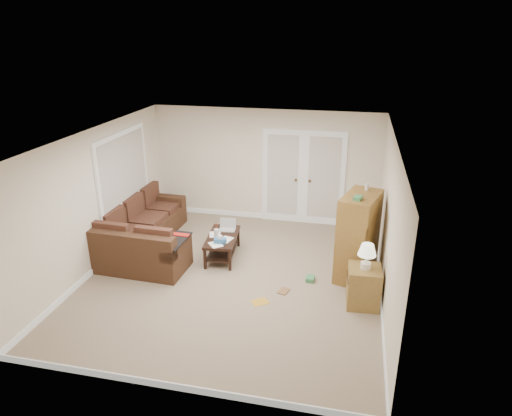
% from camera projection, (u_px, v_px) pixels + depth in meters
% --- Properties ---
extents(floor, '(5.50, 5.50, 0.00)m').
position_uv_depth(floor, '(234.00, 277.00, 8.01)').
color(floor, gray).
rests_on(floor, ground).
extents(ceiling, '(5.00, 5.50, 0.02)m').
position_uv_depth(ceiling, '(231.00, 137.00, 7.09)').
color(ceiling, white).
rests_on(ceiling, wall_back).
extents(wall_left, '(0.02, 5.50, 2.50)m').
position_uv_depth(wall_left, '(96.00, 200.00, 8.05)').
color(wall_left, silver).
rests_on(wall_left, floor).
extents(wall_right, '(0.02, 5.50, 2.50)m').
position_uv_depth(wall_right, '(389.00, 224.00, 7.05)').
color(wall_right, silver).
rests_on(wall_right, floor).
extents(wall_back, '(5.00, 0.02, 2.50)m').
position_uv_depth(wall_back, '(265.00, 166.00, 10.05)').
color(wall_back, silver).
rests_on(wall_back, floor).
extents(wall_front, '(5.00, 0.02, 2.50)m').
position_uv_depth(wall_front, '(168.00, 302.00, 5.05)').
color(wall_front, silver).
rests_on(wall_front, floor).
extents(baseboards, '(5.00, 5.50, 0.10)m').
position_uv_depth(baseboards, '(234.00, 275.00, 7.99)').
color(baseboards, silver).
rests_on(baseboards, floor).
extents(french_doors, '(1.80, 0.05, 2.13)m').
position_uv_depth(french_doors, '(303.00, 178.00, 9.92)').
color(french_doors, silver).
rests_on(french_doors, floor).
extents(window_left, '(0.05, 1.92, 1.42)m').
position_uv_depth(window_left, '(123.00, 168.00, 8.84)').
color(window_left, silver).
rests_on(window_left, wall_left).
extents(sectional_sofa, '(1.81, 2.73, 0.82)m').
position_uv_depth(sectional_sofa, '(142.00, 236.00, 8.84)').
color(sectional_sofa, '#422919').
rests_on(sectional_sofa, floor).
extents(coffee_table, '(0.64, 1.12, 0.73)m').
position_uv_depth(coffee_table, '(223.00, 245.00, 8.66)').
color(coffee_table, black).
rests_on(coffee_table, floor).
extents(tv_armoire, '(0.76, 1.05, 1.63)m').
position_uv_depth(tv_armoire, '(358.00, 236.00, 7.79)').
color(tv_armoire, olive).
rests_on(tv_armoire, floor).
extents(side_cabinet, '(0.53, 0.53, 1.06)m').
position_uv_depth(side_cabinet, '(364.00, 283.00, 7.09)').
color(side_cabinet, olive).
rests_on(side_cabinet, floor).
extents(space_heater, '(0.12, 0.11, 0.29)m').
position_uv_depth(space_heater, '(358.00, 228.00, 9.64)').
color(space_heater, silver).
rests_on(space_heater, floor).
extents(floor_magazine, '(0.33, 0.32, 0.01)m').
position_uv_depth(floor_magazine, '(260.00, 302.00, 7.28)').
color(floor_magazine, '#C18922').
rests_on(floor_magazine, floor).
extents(floor_greenbox, '(0.15, 0.19, 0.08)m').
position_uv_depth(floor_greenbox, '(310.00, 279.00, 7.90)').
color(floor_greenbox, '#397F4B').
rests_on(floor_greenbox, floor).
extents(floor_book, '(0.21, 0.25, 0.02)m').
position_uv_depth(floor_book, '(279.00, 290.00, 7.61)').
color(floor_book, brown).
rests_on(floor_book, floor).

